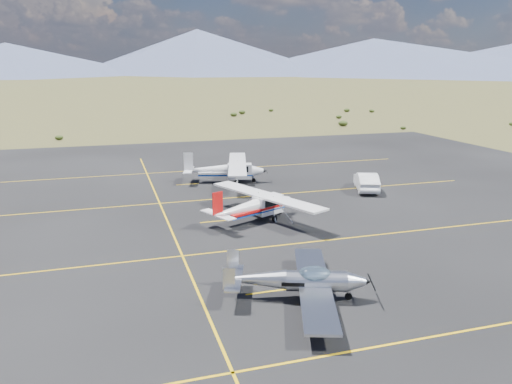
{
  "coord_description": "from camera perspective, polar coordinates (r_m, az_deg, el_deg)",
  "views": [
    {
      "loc": [
        -9.52,
        -23.28,
        10.03
      ],
      "look_at": [
        0.05,
        8.24,
        1.6
      ],
      "focal_mm": 35.0,
      "sensor_mm": 36.0,
      "label": 1
    }
  ],
  "objects": [
    {
      "name": "aircraft_cessna",
      "position": [
        32.63,
        -0.13,
        -1.51
      ],
      "size": [
        7.21,
        9.51,
        2.5
      ],
      "rotation": [
        0.0,
        0.0,
        0.43
      ],
      "color": "white",
      "rests_on": "apron"
    },
    {
      "name": "ground",
      "position": [
        27.08,
        5.01,
        -7.45
      ],
      "size": [
        1600.0,
        1600.0,
        0.0
      ],
      "primitive_type": "plane",
      "color": "#383D1C",
      "rests_on": "ground"
    },
    {
      "name": "sedan",
      "position": [
        41.83,
        12.5,
        1.2
      ],
      "size": [
        3.08,
        4.8,
        1.49
      ],
      "primitive_type": "imported",
      "rotation": [
        0.0,
        0.0,
        2.78
      ],
      "color": "white",
      "rests_on": "apron"
    },
    {
      "name": "aircraft_plain",
      "position": [
        43.6,
        -3.5,
        2.61
      ],
      "size": [
        6.87,
        10.41,
        2.64
      ],
      "rotation": [
        0.0,
        0.0,
        -0.26
      ],
      "color": "silver",
      "rests_on": "apron"
    },
    {
      "name": "apron",
      "position": [
        33.29,
        0.53,
        -3.18
      ],
      "size": [
        72.0,
        72.0,
        0.02
      ],
      "primitive_type": "cube",
      "color": "black",
      "rests_on": "ground"
    },
    {
      "name": "aircraft_low_wing",
      "position": [
        22.17,
        5.02,
        -10.05
      ],
      "size": [
        6.29,
        8.49,
        1.86
      ],
      "rotation": [
        0.0,
        0.0,
        -0.33
      ],
      "color": "silver",
      "rests_on": "apron"
    }
  ]
}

